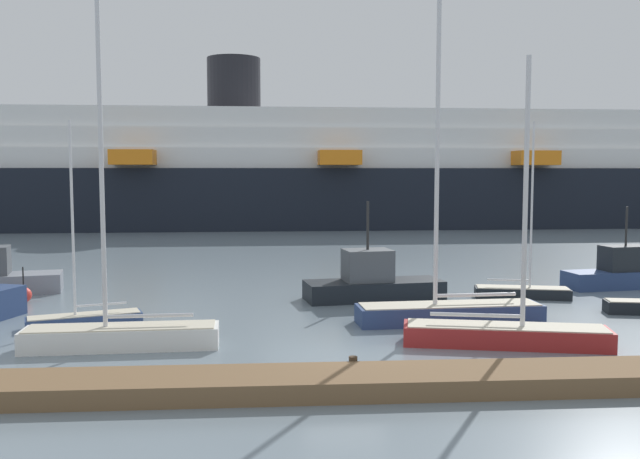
{
  "coord_description": "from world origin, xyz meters",
  "views": [
    {
      "loc": [
        -2.26,
        -20.81,
        5.7
      ],
      "look_at": [
        0.0,
        10.09,
        3.1
      ],
      "focal_mm": 38.61,
      "sensor_mm": 36.0,
      "label": 1
    }
  ],
  "objects_px": {
    "sailboat_1": "(449,307)",
    "channel_buoy_0": "(24,295)",
    "fishing_boat_2": "(621,272)",
    "fishing_boat_3": "(372,282)",
    "sailboat_0": "(506,331)",
    "cruise_ship": "(417,173)",
    "sailboat_2": "(522,290)",
    "sailboat_5": "(121,331)",
    "sailboat_4": "(84,316)"
  },
  "relations": [
    {
      "from": "sailboat_1",
      "to": "channel_buoy_0",
      "type": "distance_m",
      "value": 18.3
    },
    {
      "from": "fishing_boat_2",
      "to": "fishing_boat_3",
      "type": "bearing_deg",
      "value": -178.53
    },
    {
      "from": "sailboat_0",
      "to": "channel_buoy_0",
      "type": "distance_m",
      "value": 20.49
    },
    {
      "from": "fishing_boat_2",
      "to": "cruise_ship",
      "type": "xyz_separation_m",
      "value": [
        -1.29,
        41.33,
        4.79
      ]
    },
    {
      "from": "sailboat_2",
      "to": "cruise_ship",
      "type": "height_order",
      "value": "cruise_ship"
    },
    {
      "from": "sailboat_1",
      "to": "sailboat_2",
      "type": "distance_m",
      "value": 6.74
    },
    {
      "from": "channel_buoy_0",
      "to": "cruise_ship",
      "type": "bearing_deg",
      "value": 58.22
    },
    {
      "from": "fishing_boat_3",
      "to": "channel_buoy_0",
      "type": "relative_size",
      "value": 4.06
    },
    {
      "from": "sailboat_1",
      "to": "fishing_boat_2",
      "type": "xyz_separation_m",
      "value": [
        10.54,
        7.19,
        0.15
      ]
    },
    {
      "from": "sailboat_1",
      "to": "fishing_boat_2",
      "type": "relative_size",
      "value": 2.14
    },
    {
      "from": "sailboat_0",
      "to": "fishing_boat_3",
      "type": "relative_size",
      "value": 1.47
    },
    {
      "from": "fishing_boat_3",
      "to": "fishing_boat_2",
      "type": "bearing_deg",
      "value": -179.03
    },
    {
      "from": "sailboat_2",
      "to": "sailboat_5",
      "type": "xyz_separation_m",
      "value": [
        -16.23,
        -7.8,
        0.2
      ]
    },
    {
      "from": "fishing_boat_3",
      "to": "sailboat_2",
      "type": "bearing_deg",
      "value": 170.08
    },
    {
      "from": "sailboat_2",
      "to": "channel_buoy_0",
      "type": "bearing_deg",
      "value": -169.05
    },
    {
      "from": "sailboat_0",
      "to": "cruise_ship",
      "type": "distance_m",
      "value": 52.94
    },
    {
      "from": "cruise_ship",
      "to": "sailboat_0",
      "type": "bearing_deg",
      "value": -99.94
    },
    {
      "from": "sailboat_4",
      "to": "cruise_ship",
      "type": "distance_m",
      "value": 53.46
    },
    {
      "from": "sailboat_4",
      "to": "sailboat_5",
      "type": "relative_size",
      "value": 0.68
    },
    {
      "from": "cruise_ship",
      "to": "sailboat_5",
      "type": "bearing_deg",
      "value": -112.92
    },
    {
      "from": "sailboat_2",
      "to": "sailboat_4",
      "type": "height_order",
      "value": "sailboat_2"
    },
    {
      "from": "sailboat_1",
      "to": "sailboat_4",
      "type": "distance_m",
      "value": 13.64
    },
    {
      "from": "sailboat_2",
      "to": "fishing_boat_3",
      "type": "xyz_separation_m",
      "value": [
        -6.86,
        0.13,
        0.4
      ]
    },
    {
      "from": "sailboat_0",
      "to": "sailboat_2",
      "type": "relative_size",
      "value": 1.18
    },
    {
      "from": "fishing_boat_2",
      "to": "fishing_boat_3",
      "type": "relative_size",
      "value": 0.89
    },
    {
      "from": "sailboat_0",
      "to": "fishing_boat_3",
      "type": "height_order",
      "value": "sailboat_0"
    },
    {
      "from": "sailboat_1",
      "to": "sailboat_5",
      "type": "bearing_deg",
      "value": 10.77
    },
    {
      "from": "sailboat_0",
      "to": "channel_buoy_0",
      "type": "bearing_deg",
      "value": 166.54
    },
    {
      "from": "fishing_boat_2",
      "to": "channel_buoy_0",
      "type": "xyz_separation_m",
      "value": [
        -28.04,
        -1.84,
        -0.41
      ]
    },
    {
      "from": "sailboat_2",
      "to": "sailboat_4",
      "type": "xyz_separation_m",
      "value": [
        -18.3,
        -4.38,
        -0.0
      ]
    },
    {
      "from": "cruise_ship",
      "to": "channel_buoy_0",
      "type": "bearing_deg",
      "value": -122.68
    },
    {
      "from": "fishing_boat_3",
      "to": "sailboat_0",
      "type": "bearing_deg",
      "value": 101.56
    },
    {
      "from": "sailboat_4",
      "to": "sailboat_0",
      "type": "bearing_deg",
      "value": 145.24
    },
    {
      "from": "sailboat_4",
      "to": "channel_buoy_0",
      "type": "relative_size",
      "value": 4.81
    },
    {
      "from": "sailboat_0",
      "to": "sailboat_4",
      "type": "distance_m",
      "value": 15.14
    },
    {
      "from": "fishing_boat_3",
      "to": "channel_buoy_0",
      "type": "distance_m",
      "value": 15.32
    },
    {
      "from": "sailboat_1",
      "to": "fishing_boat_3",
      "type": "distance_m",
      "value": 5.46
    },
    {
      "from": "sailboat_0",
      "to": "sailboat_4",
      "type": "xyz_separation_m",
      "value": [
        -14.6,
        4.01,
        -0.13
      ]
    },
    {
      "from": "sailboat_1",
      "to": "sailboat_4",
      "type": "height_order",
      "value": "sailboat_1"
    },
    {
      "from": "cruise_ship",
      "to": "sailboat_2",
      "type": "bearing_deg",
      "value": -96.9
    },
    {
      "from": "sailboat_4",
      "to": "fishing_boat_2",
      "type": "bearing_deg",
      "value": 176.09
    },
    {
      "from": "sailboat_5",
      "to": "fishing_boat_2",
      "type": "height_order",
      "value": "sailboat_5"
    },
    {
      "from": "sailboat_1",
      "to": "cruise_ship",
      "type": "bearing_deg",
      "value": -104.29
    },
    {
      "from": "sailboat_1",
      "to": "fishing_boat_3",
      "type": "xyz_separation_m",
      "value": [
        -2.19,
        5.0,
        0.16
      ]
    },
    {
      "from": "sailboat_0",
      "to": "cruise_ship",
      "type": "bearing_deg",
      "value": 93.15
    },
    {
      "from": "sailboat_0",
      "to": "sailboat_5",
      "type": "bearing_deg",
      "value": -170.46
    },
    {
      "from": "sailboat_4",
      "to": "sailboat_5",
      "type": "distance_m",
      "value": 4.01
    },
    {
      "from": "sailboat_1",
      "to": "fishing_boat_3",
      "type": "relative_size",
      "value": 1.9
    },
    {
      "from": "sailboat_2",
      "to": "channel_buoy_0",
      "type": "distance_m",
      "value": 22.17
    },
    {
      "from": "sailboat_4",
      "to": "sailboat_5",
      "type": "xyz_separation_m",
      "value": [
        2.07,
        -3.43,
        0.2
      ]
    }
  ]
}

